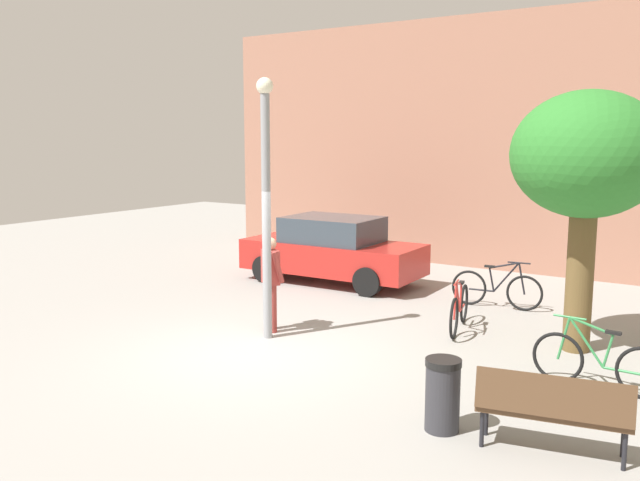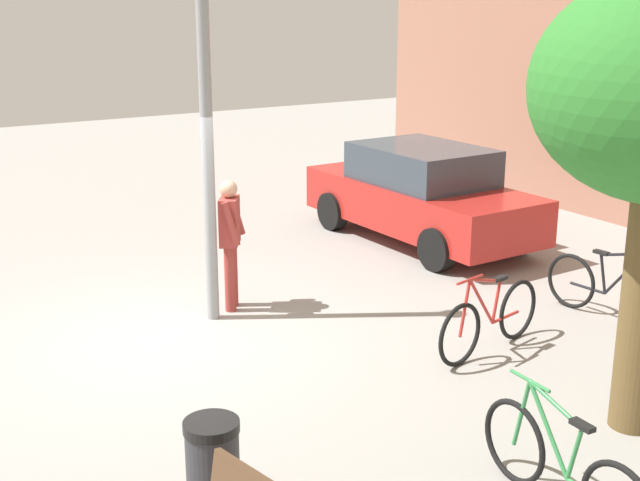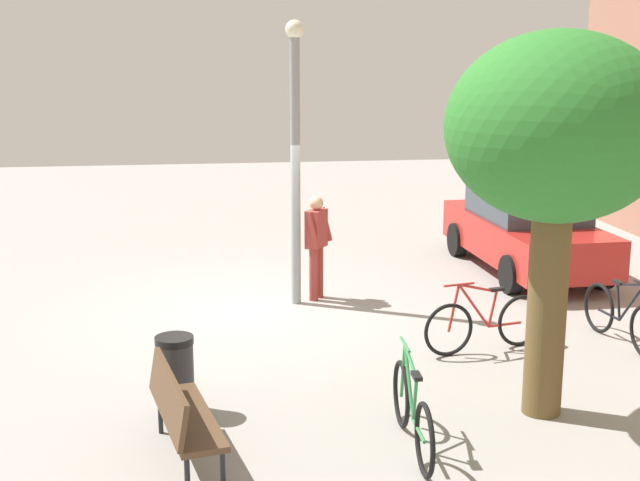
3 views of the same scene
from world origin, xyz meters
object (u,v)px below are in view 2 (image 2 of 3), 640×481
(person_by_lamppost, at_px, (230,235))
(parked_car_red, at_px, (421,194))
(bicycle_black, at_px, (609,290))
(bicycle_red, at_px, (490,320))
(bicycle_green, at_px, (562,469))
(lamppost, at_px, (206,121))
(trash_bin, at_px, (213,473))

(person_by_lamppost, distance_m, parked_car_red, 4.15)
(person_by_lamppost, height_order, bicycle_black, person_by_lamppost)
(parked_car_red, bearing_deg, bicycle_red, -27.94)
(bicycle_green, distance_m, parked_car_red, 7.64)
(bicycle_black, height_order, bicycle_green, same)
(bicycle_red, bearing_deg, bicycle_black, 89.24)
(person_by_lamppost, bearing_deg, bicycle_red, 33.88)
(lamppost, bearing_deg, person_by_lamppost, 118.72)
(bicycle_red, xyz_separation_m, bicycle_green, (2.65, -1.66, 0.00))
(person_by_lamppost, bearing_deg, trash_bin, -27.37)
(lamppost, height_order, trash_bin, lamppost)
(bicycle_black, xyz_separation_m, parked_car_red, (-4.01, 0.20, 0.39))
(bicycle_red, distance_m, trash_bin, 4.23)
(person_by_lamppost, xyz_separation_m, bicycle_black, (2.78, 3.77, -0.58))
(lamppost, distance_m, bicycle_green, 5.63)
(bicycle_green, height_order, trash_bin, bicycle_green)
(lamppost, height_order, parked_car_red, lamppost)
(bicycle_green, distance_m, trash_bin, 2.65)
(bicycle_black, relative_size, trash_bin, 2.09)
(bicycle_green, bearing_deg, bicycle_black, 126.26)
(person_by_lamppost, height_order, trash_bin, person_by_lamppost)
(trash_bin, bearing_deg, bicycle_black, 103.01)
(bicycle_red, bearing_deg, bicycle_green, -32.07)
(lamppost, relative_size, person_by_lamppost, 2.60)
(bicycle_black, xyz_separation_m, trash_bin, (1.37, -5.91, 0.05))
(person_by_lamppost, height_order, parked_car_red, person_by_lamppost)
(bicycle_red, height_order, trash_bin, bicycle_red)
(bicycle_green, bearing_deg, parked_car_red, 150.37)
(person_by_lamppost, distance_m, bicycle_red, 3.37)
(person_by_lamppost, distance_m, bicycle_green, 5.44)
(lamppost, height_order, bicycle_green, lamppost)
(bicycle_green, xyz_separation_m, parked_car_red, (-6.63, 3.77, 0.39))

